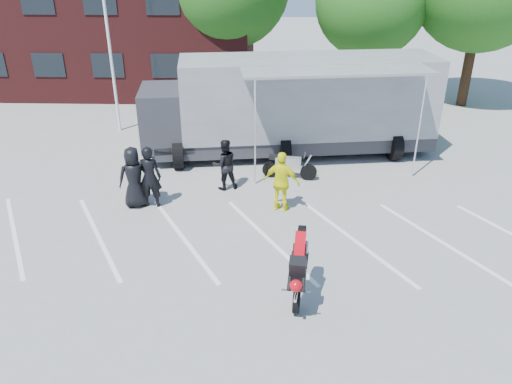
# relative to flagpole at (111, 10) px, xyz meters

# --- Properties ---
(ground) EXTENTS (100.00, 100.00, 0.00)m
(ground) POSITION_rel_flagpole_xyz_m (6.24, -10.00, -5.05)
(ground) COLOR gray
(ground) RESTS_ON ground
(parking_bay_lines) EXTENTS (18.09, 13.33, 0.01)m
(parking_bay_lines) POSITION_rel_flagpole_xyz_m (6.24, -9.00, -5.05)
(parking_bay_lines) COLOR white
(parking_bay_lines) RESTS_ON ground
(office_building) EXTENTS (18.00, 8.00, 7.00)m
(office_building) POSITION_rel_flagpole_xyz_m (-3.76, 8.00, -1.55)
(office_building) COLOR #4C1818
(office_building) RESTS_ON ground
(flagpole) EXTENTS (1.61, 0.12, 8.00)m
(flagpole) POSITION_rel_flagpole_xyz_m (0.00, 0.00, 0.00)
(flagpole) COLOR white
(flagpole) RESTS_ON ground
(tree_mid) EXTENTS (5.44, 5.44, 7.68)m
(tree_mid) POSITION_rel_flagpole_xyz_m (11.24, 5.00, -0.11)
(tree_mid) COLOR #382314
(tree_mid) RESTS_ON ground
(transporter_truck) EXTENTS (12.30, 7.15, 3.70)m
(transporter_truck) POSITION_rel_flagpole_xyz_m (7.35, -2.41, -5.05)
(transporter_truck) COLOR gray
(transporter_truck) RESTS_ON ground
(parked_motorcycle) EXTENTS (2.03, 0.94, 1.02)m
(parked_motorcycle) POSITION_rel_flagpole_xyz_m (7.14, -4.91, -5.05)
(parked_motorcycle) COLOR #B4B4B9
(parked_motorcycle) RESTS_ON ground
(stunt_bike_rider) EXTENTS (0.98, 1.73, 1.94)m
(stunt_bike_rider) POSITION_rel_flagpole_xyz_m (7.19, -11.44, -5.05)
(stunt_bike_rider) COLOR black
(stunt_bike_rider) RESTS_ON ground
(spectator_leather_a) EXTENTS (1.10, 0.90, 1.94)m
(spectator_leather_a) POSITION_rel_flagpole_xyz_m (2.29, -7.12, -4.08)
(spectator_leather_a) COLOR black
(spectator_leather_a) RESTS_ON ground
(spectator_leather_b) EXTENTS (0.73, 0.49, 1.99)m
(spectator_leather_b) POSITION_rel_flagpole_xyz_m (2.78, -7.14, -4.06)
(spectator_leather_b) COLOR black
(spectator_leather_b) RESTS_ON ground
(spectator_leather_c) EXTENTS (1.01, 0.90, 1.73)m
(spectator_leather_c) POSITION_rel_flagpole_xyz_m (4.96, -5.79, -4.19)
(spectator_leather_c) COLOR black
(spectator_leather_c) RESTS_ON ground
(spectator_hivis) EXTENTS (1.20, 0.81, 1.90)m
(spectator_hivis) POSITION_rel_flagpole_xyz_m (6.83, -7.26, -4.10)
(spectator_hivis) COLOR #FFFD0D
(spectator_hivis) RESTS_ON ground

